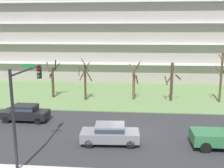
{
  "coord_description": "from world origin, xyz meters",
  "views": [
    {
      "loc": [
        0.48,
        -20.85,
        8.5
      ],
      "look_at": [
        -1.9,
        6.0,
        3.05
      ],
      "focal_mm": 42.45,
      "sensor_mm": 36.0,
      "label": 1
    }
  ],
  "objects_px": {
    "tree_center": "(134,82)",
    "traffic_signal_mast": "(24,97)",
    "tree_left": "(85,79)",
    "tree_far_right": "(221,77)",
    "tree_right": "(172,82)",
    "sedan_black_near_left": "(25,112)",
    "tree_far_left": "(53,79)",
    "sedan_gray_center_left": "(110,133)"
  },
  "relations": [
    {
      "from": "tree_center",
      "to": "traffic_signal_mast",
      "type": "bearing_deg",
      "value": -113.32
    },
    {
      "from": "tree_left",
      "to": "tree_far_right",
      "type": "xyz_separation_m",
      "value": [
        16.26,
        0.49,
        0.49
      ]
    },
    {
      "from": "tree_right",
      "to": "sedan_black_near_left",
      "type": "relative_size",
      "value": 1.07
    },
    {
      "from": "tree_right",
      "to": "sedan_black_near_left",
      "type": "height_order",
      "value": "tree_right"
    },
    {
      "from": "tree_center",
      "to": "sedan_black_near_left",
      "type": "distance_m",
      "value": 13.59
    },
    {
      "from": "tree_far_left",
      "to": "sedan_black_near_left",
      "type": "xyz_separation_m",
      "value": [
        0.06,
        -9.02,
        -1.55
      ]
    },
    {
      "from": "tree_left",
      "to": "tree_center",
      "type": "xyz_separation_m",
      "value": [
        6.01,
        0.76,
        -0.36
      ]
    },
    {
      "from": "tree_far_right",
      "to": "sedan_black_near_left",
      "type": "xyz_separation_m",
      "value": [
        -20.55,
        -8.47,
        -2.31
      ]
    },
    {
      "from": "tree_left",
      "to": "sedan_black_near_left",
      "type": "distance_m",
      "value": 9.24
    },
    {
      "from": "traffic_signal_mast",
      "to": "sedan_gray_center_left",
      "type": "bearing_deg",
      "value": 29.45
    },
    {
      "from": "tree_far_left",
      "to": "tree_center",
      "type": "xyz_separation_m",
      "value": [
        10.36,
        -0.28,
        -0.09
      ]
    },
    {
      "from": "tree_center",
      "to": "sedan_gray_center_left",
      "type": "relative_size",
      "value": 1.09
    },
    {
      "from": "tree_far_left",
      "to": "tree_left",
      "type": "xyz_separation_m",
      "value": [
        4.35,
        -1.04,
        0.26
      ]
    },
    {
      "from": "tree_left",
      "to": "sedan_black_near_left",
      "type": "height_order",
      "value": "tree_left"
    },
    {
      "from": "sedan_gray_center_left",
      "to": "tree_right",
      "type": "bearing_deg",
      "value": 61.3
    },
    {
      "from": "tree_far_left",
      "to": "tree_center",
      "type": "bearing_deg",
      "value": -1.53
    },
    {
      "from": "sedan_gray_center_left",
      "to": "sedan_black_near_left",
      "type": "bearing_deg",
      "value": 149.16
    },
    {
      "from": "tree_left",
      "to": "tree_right",
      "type": "relative_size",
      "value": 1.11
    },
    {
      "from": "tree_right",
      "to": "traffic_signal_mast",
      "type": "xyz_separation_m",
      "value": [
        -11.48,
        -15.99,
        1.88
      ]
    },
    {
      "from": "tree_center",
      "to": "sedan_black_near_left",
      "type": "relative_size",
      "value": 1.1
    },
    {
      "from": "tree_far_left",
      "to": "tree_left",
      "type": "bearing_deg",
      "value": -13.45
    },
    {
      "from": "sedan_gray_center_left",
      "to": "tree_far_left",
      "type": "bearing_deg",
      "value": 119.41
    },
    {
      "from": "tree_far_right",
      "to": "sedan_gray_center_left",
      "type": "height_order",
      "value": "tree_far_right"
    },
    {
      "from": "sedan_black_near_left",
      "to": "tree_right",
      "type": "bearing_deg",
      "value": -148.96
    },
    {
      "from": "tree_center",
      "to": "sedan_gray_center_left",
      "type": "bearing_deg",
      "value": -97.48
    },
    {
      "from": "tree_right",
      "to": "sedan_black_near_left",
      "type": "xyz_separation_m",
      "value": [
        -14.8,
        -8.52,
        -1.58
      ]
    },
    {
      "from": "tree_far_right",
      "to": "sedan_black_near_left",
      "type": "bearing_deg",
      "value": -157.6
    },
    {
      "from": "tree_far_left",
      "to": "sedan_gray_center_left",
      "type": "relative_size",
      "value": 1.1
    },
    {
      "from": "tree_right",
      "to": "sedan_gray_center_left",
      "type": "height_order",
      "value": "tree_right"
    },
    {
      "from": "tree_left",
      "to": "traffic_signal_mast",
      "type": "bearing_deg",
      "value": -93.63
    },
    {
      "from": "sedan_black_near_left",
      "to": "traffic_signal_mast",
      "type": "xyz_separation_m",
      "value": [
        3.32,
        -7.46,
        3.46
      ]
    },
    {
      "from": "tree_right",
      "to": "sedan_gray_center_left",
      "type": "relative_size",
      "value": 1.06
    },
    {
      "from": "tree_center",
      "to": "tree_far_right",
      "type": "distance_m",
      "value": 10.29
    },
    {
      "from": "tree_center",
      "to": "tree_far_right",
      "type": "xyz_separation_m",
      "value": [
        10.25,
        -0.27,
        0.85
      ]
    },
    {
      "from": "sedan_black_near_left",
      "to": "tree_left",
      "type": "bearing_deg",
      "value": -117.2
    },
    {
      "from": "tree_left",
      "to": "sedan_gray_center_left",
      "type": "xyz_separation_m",
      "value": [
        4.27,
        -12.48,
        -1.81
      ]
    },
    {
      "from": "tree_far_left",
      "to": "tree_right",
      "type": "distance_m",
      "value": 14.87
    },
    {
      "from": "tree_far_left",
      "to": "tree_right",
      "type": "bearing_deg",
      "value": -1.91
    },
    {
      "from": "tree_far_right",
      "to": "tree_center",
      "type": "bearing_deg",
      "value": 178.48
    },
    {
      "from": "tree_far_right",
      "to": "sedan_gray_center_left",
      "type": "bearing_deg",
      "value": -132.74
    },
    {
      "from": "tree_far_left",
      "to": "tree_far_right",
      "type": "relative_size",
      "value": 0.83
    },
    {
      "from": "tree_left",
      "to": "tree_far_left",
      "type": "bearing_deg",
      "value": 166.55
    }
  ]
}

